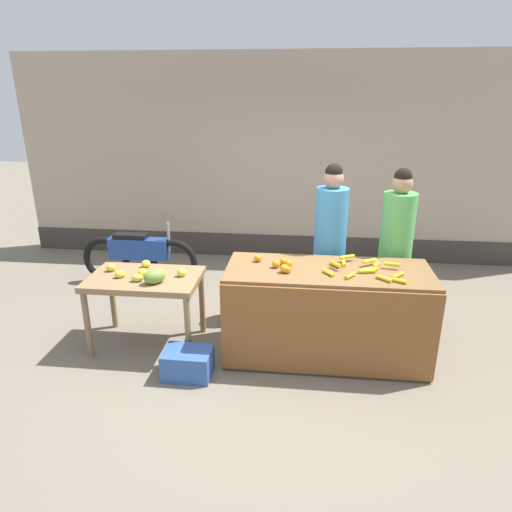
{
  "coord_description": "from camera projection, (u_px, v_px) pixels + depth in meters",
  "views": [
    {
      "loc": [
        0.3,
        -4.06,
        2.51
      ],
      "look_at": [
        -0.17,
        0.15,
        0.97
      ],
      "focal_mm": 32.05,
      "sensor_mm": 36.0,
      "label": 1
    }
  ],
  "objects": [
    {
      "name": "orange_pile",
      "position": [
        280.0,
        264.0,
        4.33
      ],
      "size": [
        0.38,
        0.34,
        0.08
      ],
      "color": "orange",
      "rests_on": "fruit_stall_counter"
    },
    {
      "name": "mango_papaya_pile",
      "position": [
        149.0,
        274.0,
        4.47
      ],
      "size": [
        0.87,
        0.58,
        0.14
      ],
      "color": "gold",
      "rests_on": "side_table_wooden"
    },
    {
      "name": "ground_plane",
      "position": [
        271.0,
        350.0,
        4.68
      ],
      "size": [
        24.0,
        24.0,
        0.0
      ],
      "primitive_type": "plane",
      "color": "#756B5B"
    },
    {
      "name": "fruit_stall_counter",
      "position": [
        326.0,
        313.0,
        4.46
      ],
      "size": [
        1.94,
        0.8,
        0.92
      ],
      "color": "brown",
      "rests_on": "ground"
    },
    {
      "name": "side_table_wooden",
      "position": [
        145.0,
        285.0,
        4.59
      ],
      "size": [
        1.11,
        0.7,
        0.76
      ],
      "color": "olive",
      "rests_on": "ground"
    },
    {
      "name": "produce_sack",
      "position": [
        234.0,
        296.0,
        5.22
      ],
      "size": [
        0.45,
        0.47,
        0.6
      ],
      "primitive_type": "ellipsoid",
      "rotation": [
        0.0,
        0.0,
        0.98
      ],
      "color": "maroon",
      "rests_on": "ground"
    },
    {
      "name": "parked_motorcycle",
      "position": [
        139.0,
        256.0,
        6.18
      ],
      "size": [
        1.6,
        0.18,
        0.88
      ],
      "color": "black",
      "rests_on": "ground"
    },
    {
      "name": "produce_crate",
      "position": [
        188.0,
        363.0,
        4.23
      ],
      "size": [
        0.44,
        0.32,
        0.26
      ],
      "primitive_type": "cube",
      "rotation": [
        0.0,
        0.0,
        -0.01
      ],
      "color": "#3359A5",
      "rests_on": "ground"
    },
    {
      "name": "vendor_woman_blue_shirt",
      "position": [
        330.0,
        248.0,
        4.9
      ],
      "size": [
        0.34,
        0.34,
        1.82
      ],
      "color": "#33333D",
      "rests_on": "ground"
    },
    {
      "name": "banana_bunch_pile",
      "position": [
        364.0,
        269.0,
        4.26
      ],
      "size": [
        0.74,
        0.58,
        0.07
      ],
      "color": "yellow",
      "rests_on": "fruit_stall_counter"
    },
    {
      "name": "vendor_woman_green_shirt",
      "position": [
        395.0,
        252.0,
        4.83
      ],
      "size": [
        0.34,
        0.34,
        1.78
      ],
      "color": "#33333D",
      "rests_on": "ground"
    },
    {
      "name": "market_wall_back",
      "position": [
        287.0,
        162.0,
        6.88
      ],
      "size": [
        8.22,
        0.23,
        3.04
      ],
      "color": "tan",
      "rests_on": "ground"
    }
  ]
}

